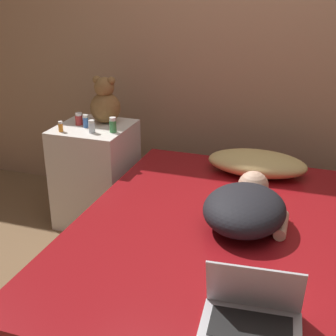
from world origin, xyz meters
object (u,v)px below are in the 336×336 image
Objects in this scene: pillow at (257,163)px; bottle_green at (113,125)px; person_lying at (246,207)px; bottle_clear at (92,127)px; bottle_red at (79,119)px; bottle_blue at (86,121)px; bottle_orange at (61,127)px; teddy_bear at (105,103)px; laptop at (252,313)px.

bottle_green is (-0.92, -0.14, 0.20)m from pillow.
person_lying is 1.20m from bottle_clear.
bottle_green is at bearing -14.00° from bottle_red.
bottle_blue reaches higher than bottle_clear.
bottle_green is (0.12, 0.05, 0.01)m from bottle_clear.
bottle_clear is (0.16, -0.12, 0.00)m from bottle_red.
bottle_red is 0.97× the size of bottle_blue.
bottle_green is (0.29, -0.07, 0.01)m from bottle_red.
person_lying is 1.37m from bottle_orange.
bottle_orange is at bearing -167.19° from bottle_clear.
bottle_green reaches higher than bottle_blue.
person_lying is 1.31m from bottle_blue.
teddy_bear reaches higher than pillow.
teddy_bear is at bearing 35.73° from bottle_red.
bottle_blue reaches higher than laptop.
person_lying is at bearing -85.73° from pillow.
pillow is at bearing 10.49° from bottle_clear.
laptop is at bearing -43.08° from bottle_red.
laptop reaches higher than pillow.
bottle_green reaches higher than bottle_red.
teddy_bear is 3.83× the size of bottle_red.
pillow is 0.66m from person_lying.
bottle_orange is (-1.24, -0.24, 0.18)m from pillow.
person_lying is 1.73× the size of laptop.
teddy_bear is 0.35m from bottle_orange.
bottle_green is at bearing 16.93° from bottle_orange.
bottle_red is at bearing 153.19° from person_lying.
pillow is 0.95m from bottle_green.
teddy_bear reaches higher than bottle_red.
pillow is at bearing -2.12° from teddy_bear.
person_lying is at bearing -18.09° from bottle_orange.
bottle_blue is 0.17m from bottle_orange.
bottle_blue is at bearing 50.45° from bottle_orange.
teddy_bear is (-1.10, 0.70, 0.26)m from person_lying.
laptop is at bearing -48.52° from teddy_bear.
laptop is at bearing -38.37° from bottle_orange.
bottle_red is 1.00× the size of bottle_clear.
person_lying is 1.33m from teddy_bear.
laptop reaches higher than person_lying.
bottle_blue is at bearing 131.06° from laptop.
bottle_clear is (-1.24, 1.19, 0.21)m from laptop.
bottle_blue is at bearing -27.90° from bottle_red.
bottle_red is 1.21× the size of bottle_orange.
teddy_bear is at bearing 61.60° from bottle_blue.
bottle_clear is (0.20, 0.05, 0.01)m from bottle_orange.
bottle_clear is at bearing 12.81° from bottle_orange.
bottle_blue is (-1.13, -0.11, 0.19)m from pillow.
laptop is (0.20, -1.38, -0.02)m from pillow.
bottle_orange is 0.82× the size of bottle_clear.
bottle_blue is 1.25× the size of bottle_orange.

